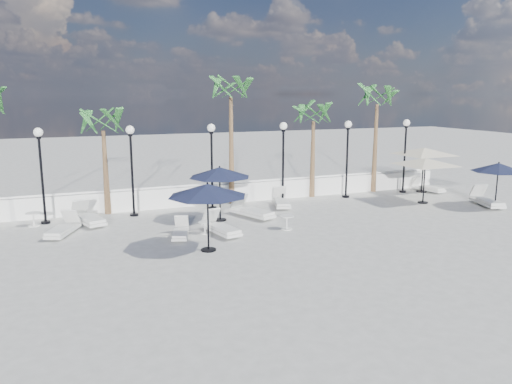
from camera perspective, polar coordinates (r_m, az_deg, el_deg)
name	(u,v)px	position (r m, az deg, el deg)	size (l,w,h in m)	color
ground	(269,250)	(16.81, 1.50, -6.60)	(100.00, 100.00, 0.00)	#969691
balustrade	(206,195)	(23.55, -5.71, -0.31)	(26.00, 0.30, 1.01)	white
lamppost_1	(41,162)	(21.38, -23.39, 3.16)	(0.36, 0.36, 3.84)	black
lamppost_2	(131,158)	(21.55, -14.05, 3.80)	(0.36, 0.36, 3.84)	black
lamppost_3	(212,154)	(22.29, -5.09, 4.32)	(0.36, 0.36, 3.84)	black
lamppost_4	(283,151)	(23.52, 3.13, 4.70)	(0.36, 0.36, 3.84)	black
lamppost_5	(347,148)	(25.19, 10.40, 4.96)	(0.36, 0.36, 3.84)	black
lamppost_6	(405,145)	(27.20, 16.69, 5.12)	(0.36, 0.36, 3.84)	black
palm_1	(103,127)	(22.12, -17.08, 7.11)	(2.60, 2.60, 4.70)	brown
palm_2	(231,94)	(23.26, -2.90, 11.11)	(2.60, 2.60, 6.10)	brown
palm_3	(314,118)	(25.01, 6.59, 8.38)	(2.60, 2.60, 4.90)	brown
palm_4	(377,102)	(26.94, 13.69, 9.99)	(2.60, 2.60, 5.70)	brown
lounger_1	(88,218)	(21.03, -18.64, -2.79)	(1.31, 2.25, 0.80)	silver
lounger_2	(181,232)	(18.35, -8.62, -4.52)	(0.99, 1.72, 0.61)	silver
lounger_3	(63,229)	(19.75, -21.19, -3.92)	(1.35, 2.03, 0.73)	silver
lounger_4	(252,211)	(21.06, -0.44, -2.17)	(1.44, 2.27, 0.81)	silver
lounger_5	(221,227)	(18.59, -4.02, -4.06)	(1.06, 2.11, 0.76)	silver
lounger_6	(281,201)	(23.07, 2.91, -1.07)	(1.21, 2.08, 0.74)	silver
lounger_7	(487,200)	(25.50, 24.87, -0.87)	(1.35, 2.28, 0.81)	silver
lounger_8	(428,187)	(28.11, 19.04, 0.50)	(0.91, 1.91, 0.69)	silver
side_table_0	(33,218)	(21.47, -24.08, -2.74)	(0.56, 0.56, 0.55)	silver
side_table_1	(205,227)	(18.69, -5.86, -3.95)	(0.47, 0.47, 0.46)	silver
side_table_2	(287,221)	(19.20, 3.53, -3.34)	(0.56, 0.56, 0.54)	silver
parasol_navy_left	(207,190)	(16.27, -5.57, 0.17)	(2.62, 2.62, 2.31)	black
parasol_navy_mid	(220,173)	(20.24, -4.18, 2.23)	(2.54, 2.54, 2.27)	black
parasol_navy_right	(498,168)	(24.91, 25.97, 2.53)	(2.38, 2.38, 2.14)	black
parasol_cream_sq_a	(426,158)	(24.82, 18.82, 3.65)	(4.72, 4.72, 2.32)	black
parasol_cream_sq_b	(424,148)	(27.61, 18.68, 4.78)	(5.06, 5.06, 2.54)	black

